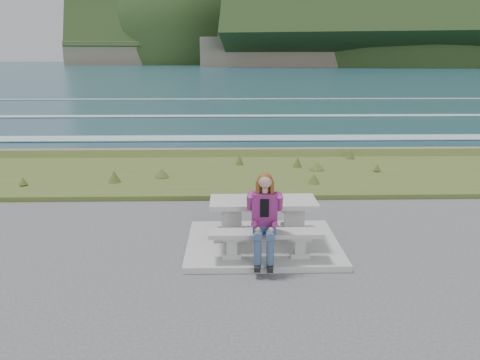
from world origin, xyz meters
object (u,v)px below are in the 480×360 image
object	(u,v)px
seated_woman	(264,231)
picnic_table	(263,209)
bench_seaward	(260,209)
bench_landward	(266,237)

from	to	relation	value
seated_woman	picnic_table	bearing A→B (deg)	91.98
picnic_table	bench_seaward	size ratio (longest dim) A/B	1.00
bench_landward	seated_woman	xyz separation A→B (m)	(-0.04, -0.13, 0.16)
seated_woman	bench_landward	bearing A→B (deg)	77.56
picnic_table	seated_woman	xyz separation A→B (m)	(-0.04, -0.83, -0.07)
picnic_table	bench_landward	world-z (taller)	picnic_table
picnic_table	seated_woman	world-z (taller)	seated_woman
bench_seaward	bench_landward	bearing A→B (deg)	-90.00
bench_seaward	picnic_table	bearing A→B (deg)	-90.00
picnic_table	bench_seaward	xyz separation A→B (m)	(0.00, 0.70, -0.23)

